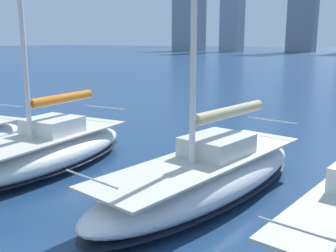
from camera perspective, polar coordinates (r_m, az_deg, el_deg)
sailboat_tan at (r=11.33m, az=5.62°, el=-6.96°), size 4.03×9.13×12.73m
sailboat_orange at (r=14.45m, az=-17.41°, el=-3.23°), size 3.10×7.79×11.62m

